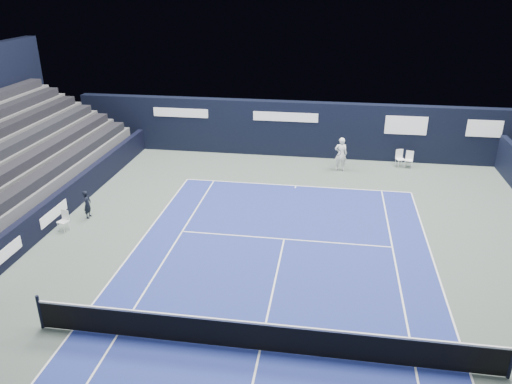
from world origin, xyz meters
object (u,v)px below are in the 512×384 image
folding_chair_back_a (400,155)px  tennis_net (260,336)px  folding_chair_back_b (409,158)px  line_judge_chair (64,219)px  tennis_player (341,154)px

folding_chair_back_a → tennis_net: bearing=-129.5°
folding_chair_back_a → folding_chair_back_b: (0.50, -0.08, -0.11)m
line_judge_chair → tennis_net: (8.83, -5.84, 0.03)m
tennis_player → line_judge_chair: bearing=-141.9°
tennis_net → folding_chair_back_b: bearing=69.5°
folding_chair_back_b → tennis_player: (-3.65, -1.03, 0.39)m
folding_chair_back_a → line_judge_chair: 17.11m
line_judge_chair → tennis_player: tennis_player is taller
line_judge_chair → tennis_player: 13.92m
line_judge_chair → tennis_net: bearing=-17.9°
tennis_net → tennis_player: (2.12, 14.42, 0.39)m
tennis_player → folding_chair_back_a: bearing=19.6°
folding_chair_back_a → line_judge_chair: size_ratio=1.11×
folding_chair_back_a → line_judge_chair: (-14.10, -9.70, -0.14)m
line_judge_chair → tennis_net: tennis_net is taller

